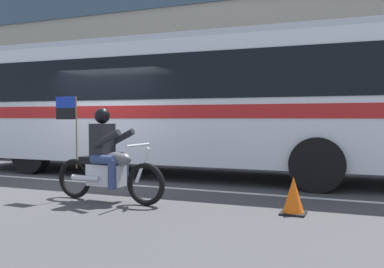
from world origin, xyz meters
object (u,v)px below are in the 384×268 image
at_px(transit_bus, 183,98).
at_px(fire_hydrant, 142,145).
at_px(traffic_cone, 293,196).
at_px(motorcycle_with_rider, 107,162).

height_order(transit_bus, fire_hydrant, transit_bus).
distance_m(fire_hydrant, traffic_cone, 8.08).
bearing_deg(traffic_cone, transit_bus, 134.78).
distance_m(transit_bus, fire_hydrant, 3.89).
bearing_deg(motorcycle_with_rider, traffic_cone, 4.95).
bearing_deg(motorcycle_with_rider, transit_bus, 91.73).
relative_size(motorcycle_with_rider, traffic_cone, 3.99).
bearing_deg(traffic_cone, motorcycle_with_rider, -175.05).
height_order(motorcycle_with_rider, fire_hydrant, motorcycle_with_rider).
relative_size(motorcycle_with_rider, fire_hydrant, 2.93).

